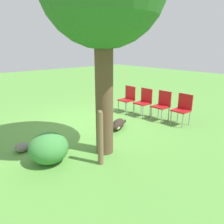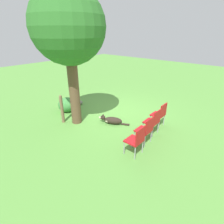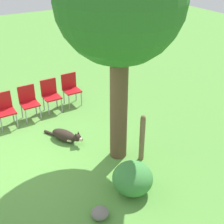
# 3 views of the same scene
# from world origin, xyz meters

# --- Properties ---
(ground_plane) EXTENTS (30.00, 30.00, 0.00)m
(ground_plane) POSITION_xyz_m (0.00, 0.00, 0.00)
(ground_plane) COLOR #56933D
(dog) EXTENTS (1.06, 0.61, 0.36)m
(dog) POSITION_xyz_m (-0.40, 0.78, 0.14)
(dog) COLOR #2D231C
(dog) RESTS_ON ground_plane
(fence_post) EXTENTS (0.11, 0.11, 1.08)m
(fence_post) POSITION_xyz_m (1.06, 1.89, 0.55)
(fence_post) COLOR brown
(fence_post) RESTS_ON ground_plane
(red_chair_0) EXTENTS (0.42, 0.44, 0.88)m
(red_chair_0) POSITION_xyz_m (-1.81, -0.22, 0.50)
(red_chair_0) COLOR #B21419
(red_chair_0) RESTS_ON ground_plane
(red_chair_1) EXTENTS (0.42, 0.44, 0.88)m
(red_chair_1) POSITION_xyz_m (-1.90, 0.42, 0.50)
(red_chair_1) COLOR #B21419
(red_chair_1) RESTS_ON ground_plane
(red_chair_2) EXTENTS (0.42, 0.44, 0.88)m
(red_chair_2) POSITION_xyz_m (-2.00, 1.06, 0.50)
(red_chair_2) COLOR #B21419
(red_chair_2) RESTS_ON ground_plane
(red_chair_3) EXTENTS (0.42, 0.44, 0.88)m
(red_chair_3) POSITION_xyz_m (-2.09, 1.70, 0.50)
(red_chair_3) COLOR #B21419
(red_chair_3) RESTS_ON ground_plane
(garden_rock) EXTENTS (0.30, 0.31, 0.18)m
(garden_rock) POSITION_xyz_m (2.01, 0.35, 0.09)
(garden_rock) COLOR slate
(garden_rock) RESTS_ON ground_plane
(low_shrub) EXTENTS (0.76, 0.76, 0.61)m
(low_shrub) POSITION_xyz_m (1.77, 1.18, 0.30)
(low_shrub) COLOR #3D843D
(low_shrub) RESTS_ON ground_plane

